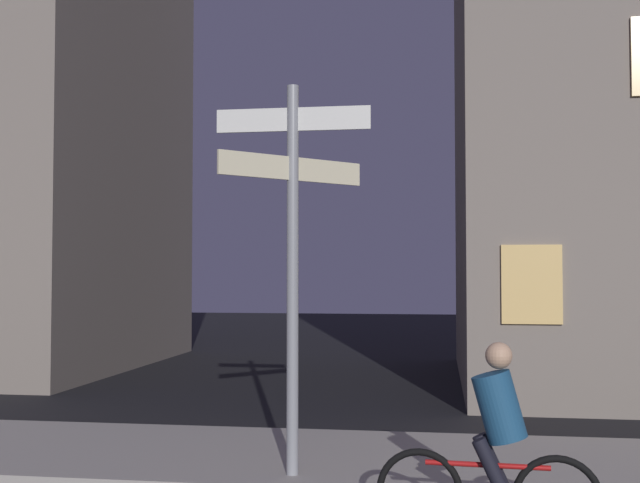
# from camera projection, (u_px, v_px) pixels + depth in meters

# --- Properties ---
(sidewalk_kerb) EXTENTS (40.00, 2.79, 0.14)m
(sidewalk_kerb) POSITION_uv_depth(u_px,v_px,m) (377.00, 462.00, 8.81)
(sidewalk_kerb) COLOR #9E9991
(sidewalk_kerb) RESTS_ON ground_plane
(signpost) EXTENTS (1.60, 1.26, 3.96)m
(signpost) POSITION_uv_depth(u_px,v_px,m) (293.00, 238.00, 8.10)
(signpost) COLOR gray
(signpost) RESTS_ON sidewalk_kerb
(cyclist) EXTENTS (1.82, 0.35, 1.61)m
(cyclist) POSITION_uv_depth(u_px,v_px,m) (493.00, 448.00, 6.45)
(cyclist) COLOR black
(cyclist) RESTS_ON ground_plane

